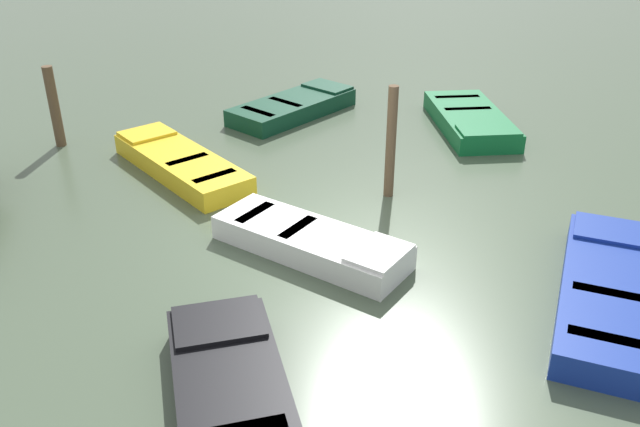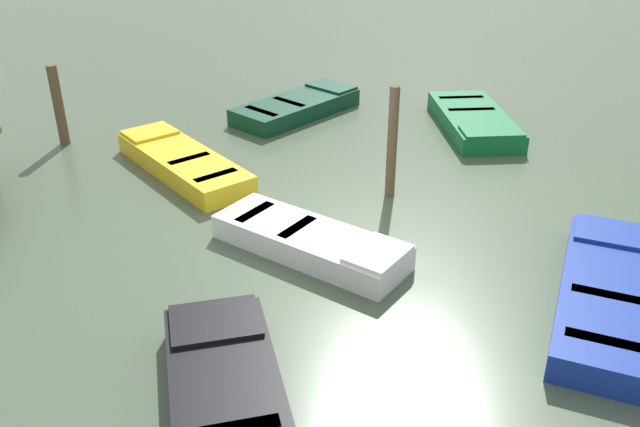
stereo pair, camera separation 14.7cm
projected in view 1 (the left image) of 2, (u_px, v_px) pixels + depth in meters
ground_plane at (320, 232)px, 11.33m from camera, size 80.00×80.00×0.00m
rowboat_green at (470, 120)px, 15.59m from camera, size 3.30×1.43×0.46m
rowboat_yellow at (180, 163)px, 13.38m from camera, size 3.68×2.96×0.46m
rowboat_blue at (609, 291)px, 9.39m from camera, size 3.97×2.89×0.46m
rowboat_black at (237, 419)px, 7.24m from camera, size 4.05×1.82×0.46m
rowboat_dark_green at (293, 106)px, 16.45m from camera, size 3.20×3.31×0.46m
rowboat_white at (312, 242)px, 10.61m from camera, size 2.90×3.13×0.46m
mooring_piling_far_left at (54, 107)px, 14.37m from camera, size 0.22×0.22×1.76m
mooring_piling_far_right at (391, 143)px, 12.09m from camera, size 0.18×0.18×2.10m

